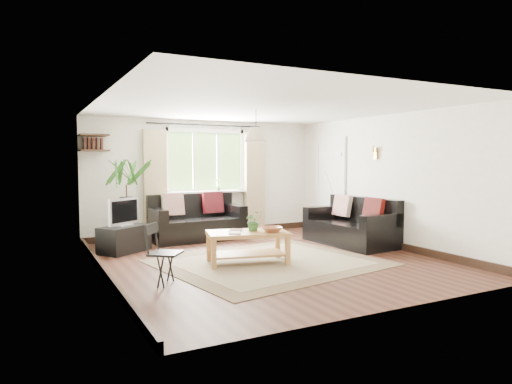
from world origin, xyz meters
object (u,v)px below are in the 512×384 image
coffee_table (247,248)px  palm_stand (127,203)px  sofa_right (350,222)px  sofa_back (197,218)px  folding_chair (165,254)px  tv_stand (124,239)px

coffee_table → palm_stand: size_ratio=0.76×
sofa_right → palm_stand: (-3.74, 1.73, 0.38)m
sofa_back → sofa_right: (2.37, -1.79, -0.01)m
palm_stand → folding_chair: bearing=-92.0°
sofa_right → coffee_table: size_ratio=1.47×
sofa_back → folding_chair: sofa_back is taller
sofa_right → palm_stand: size_ratio=1.11×
coffee_table → palm_stand: (-1.34, 2.28, 0.55)m
sofa_back → folding_chair: 3.28m
palm_stand → folding_chair: 2.89m
coffee_table → sofa_right: bearing=13.0°
coffee_table → palm_stand: bearing=120.3°
tv_stand → sofa_right: bearing=-51.3°
sofa_right → coffee_table: sofa_right is taller
sofa_back → palm_stand: (-1.37, -0.07, 0.37)m
sofa_right → folding_chair: sofa_right is taller
tv_stand → folding_chair: (0.06, -2.33, 0.16)m
tv_stand → palm_stand: size_ratio=0.53×
sofa_back → tv_stand: sofa_back is taller
sofa_right → tv_stand: size_ratio=2.10×
sofa_right → folding_chair: 4.01m
sofa_right → folding_chair: bearing=-77.1°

